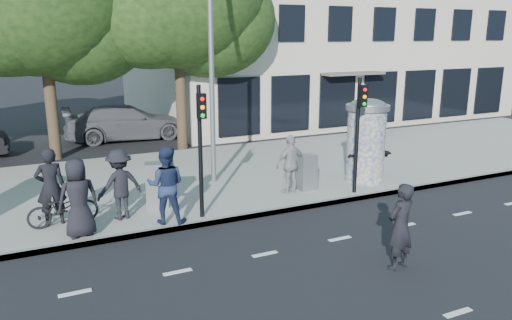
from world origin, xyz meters
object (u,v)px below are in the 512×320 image
ped_a (78,198)px  traffic_pole_far (359,124)px  cabinet_left (157,185)px  street_lamp (211,32)px  ped_e (291,164)px  traffic_pole_near (201,138)px  man_road (401,227)px  ad_column_right (366,139)px  ped_c (166,185)px  ped_b (51,187)px  ped_d (120,184)px  car_right (127,122)px  ped_f (372,158)px  cabinet_right (307,172)px  bicycle (63,208)px

ped_a → traffic_pole_far: bearing=171.1°
cabinet_left → ped_a: bearing=-135.6°
street_lamp → ped_e: (1.66, -2.00, -3.77)m
traffic_pole_near → man_road: traffic_pole_near is taller
ad_column_right → ped_c: 6.78m
ped_b → cabinet_left: bearing=-179.3°
man_road → cabinet_left: man_road is taller
traffic_pole_near → ped_e: 3.39m
traffic_pole_near → ped_c: traffic_pole_near is taller
ped_a → ped_d: 1.33m
ped_c → car_right: bearing=-72.3°
ped_d → ped_f: ped_d is taller
ped_c → car_right: size_ratio=0.35×
ped_e → car_right: bearing=-84.2°
man_road → cabinet_left: size_ratio=1.50×
ped_a → cabinet_left: size_ratio=1.52×
man_road → traffic_pole_far: bearing=-126.8°
traffic_pole_far → cabinet_right: (-1.14, 0.90, -1.54)m
ped_d → ped_c: bearing=128.0°
ped_d → man_road: size_ratio=0.98×
ped_b → bicycle: (0.22, -0.17, -0.53)m
street_lamp → cabinet_left: (-2.24, -1.51, -4.03)m
car_right → ped_a: bearing=166.4°
traffic_pole_near → ped_d: traffic_pole_near is taller
ad_column_right → bicycle: size_ratio=1.58×
ped_b → street_lamp: bearing=-164.3°
street_lamp → cabinet_left: 4.85m
traffic_pole_far → street_lamp: street_lamp is taller
ped_e → cabinet_right: size_ratio=1.62×
ped_e → cabinet_right: ped_e is taller
ped_b → car_right: (3.86, 10.30, -0.32)m
ped_b → bicycle: size_ratio=1.16×
ped_d → bicycle: 1.46m
ped_a → cabinet_left: ped_a is taller
car_right → ped_e: bearing=-163.0°
ped_d → bicycle: bearing=-20.1°
traffic_pole_near → cabinet_right: 4.07m
ped_a → ped_c: (2.07, 0.00, 0.04)m
bicycle → cabinet_right: bearing=-95.0°
ad_column_right → ped_c: ad_column_right is taller
man_road → ped_c: bearing=-59.9°
ped_b → ped_e: size_ratio=1.11×
ped_c → cabinet_right: 4.67m
ad_column_right → traffic_pole_near: traffic_pole_near is taller
ped_b → cabinet_right: 7.18m
ped_f → cabinet_left: bearing=1.4°
ad_column_right → ped_b: bearing=178.5°
cabinet_left → traffic_pole_far: bearing=0.4°
ped_c → ped_d: 1.25m
man_road → car_right: (-2.46, 15.61, -0.12)m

